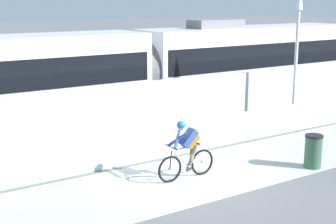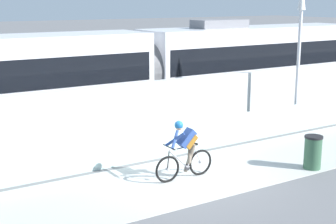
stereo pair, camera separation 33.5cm
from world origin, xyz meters
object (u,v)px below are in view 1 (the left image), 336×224
(tram, at_px, (141,70))
(lamp_post_antenna, at_px, (297,39))
(cyclist_on_bike, at_px, (187,150))
(trash_bin, at_px, (313,151))

(tram, xyz_separation_m, lamp_post_antenna, (3.71, -4.70, 1.40))
(cyclist_on_bike, bearing_deg, lamp_post_antenna, 18.78)
(lamp_post_antenna, distance_m, trash_bin, 5.24)
(tram, height_order, lamp_post_antenna, lamp_post_antenna)
(tram, height_order, cyclist_on_bike, tram)
(tram, distance_m, trash_bin, 8.27)
(lamp_post_antenna, bearing_deg, tram, 128.32)
(trash_bin, bearing_deg, tram, 96.17)
(lamp_post_antenna, relative_size, trash_bin, 5.42)
(tram, distance_m, lamp_post_antenna, 6.15)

